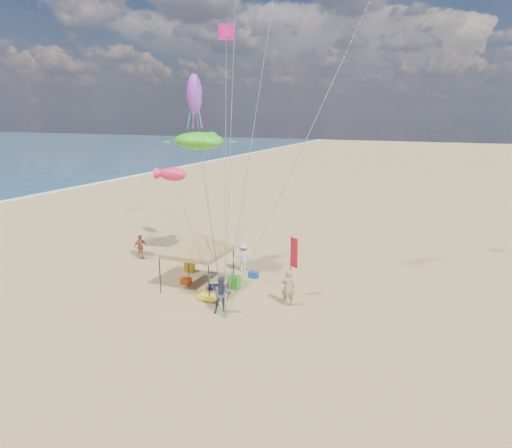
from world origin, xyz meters
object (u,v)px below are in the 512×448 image
(cooler_blue, at_px, (254,275))
(chair_yellow, at_px, (189,266))
(feather_flag, at_px, (293,256))
(chair_green, at_px, (235,283))
(person_near_c, at_px, (243,257))
(beach_cart, at_px, (207,297))
(person_near_b, at_px, (222,295))
(cooler_red, at_px, (186,281))
(person_far_a, at_px, (140,247))
(person_near_a, at_px, (288,287))
(canopy_tent, at_px, (197,234))

(cooler_blue, bearing_deg, chair_yellow, -172.26)
(feather_flag, xyz_separation_m, cooler_blue, (-2.85, 1.42, -1.89))
(chair_green, bearing_deg, feather_flag, 9.29)
(chair_yellow, distance_m, person_near_c, 3.26)
(beach_cart, distance_m, person_near_b, 1.82)
(beach_cart, relative_size, person_near_c, 0.50)
(cooler_blue, distance_m, person_near_b, 5.01)
(person_near_b, bearing_deg, cooler_red, 107.24)
(chair_green, height_order, person_near_c, person_near_c)
(cooler_red, relative_size, person_far_a, 0.33)
(person_near_c, bearing_deg, cooler_red, 35.36)
(person_far_a, bearing_deg, person_near_b, -108.45)
(feather_flag, relative_size, cooler_red, 5.78)
(person_near_a, bearing_deg, feather_flag, -99.18)
(beach_cart, height_order, person_near_a, person_near_a)
(canopy_tent, height_order, person_near_a, canopy_tent)
(cooler_red, distance_m, person_near_b, 4.40)
(feather_flag, distance_m, cooler_blue, 3.71)
(chair_green, height_order, person_near_b, person_near_b)
(cooler_red, relative_size, chair_yellow, 0.77)
(cooler_red, xyz_separation_m, beach_cart, (2.19, -1.51, 0.01))
(chair_yellow, relative_size, person_near_b, 0.39)
(person_near_a, relative_size, person_near_c, 1.03)
(canopy_tent, xyz_separation_m, person_near_c, (1.15, 3.32, -2.09))
(feather_flag, height_order, person_near_b, feather_flag)
(beach_cart, bearing_deg, chair_green, 74.57)
(cooler_blue, bearing_deg, person_near_a, -42.53)
(person_near_a, bearing_deg, chair_green, -33.66)
(cooler_red, xyz_separation_m, person_far_a, (-5.16, 2.79, 0.62))
(feather_flag, distance_m, chair_green, 3.58)
(person_far_a, bearing_deg, chair_green, -93.35)
(feather_flag, xyz_separation_m, chair_yellow, (-6.79, 0.89, -1.73))
(chair_green, bearing_deg, cooler_blue, 82.77)
(person_near_a, bearing_deg, person_near_b, 21.16)
(chair_yellow, height_order, person_near_a, person_near_a)
(person_far_a, bearing_deg, canopy_tent, -103.25)
(feather_flag, relative_size, person_far_a, 1.93)
(cooler_red, distance_m, chair_green, 2.80)
(cooler_blue, distance_m, chair_green, 1.95)
(chair_green, height_order, chair_yellow, same)
(cooler_blue, height_order, beach_cart, cooler_blue)
(person_near_a, bearing_deg, chair_yellow, -36.66)
(cooler_blue, height_order, person_near_a, person_near_a)
(feather_flag, xyz_separation_m, person_near_a, (0.23, -1.40, -1.16))
(chair_yellow, relative_size, beach_cart, 0.78)
(canopy_tent, bearing_deg, feather_flag, 13.08)
(person_near_b, bearing_deg, person_near_a, 1.95)
(cooler_red, relative_size, cooler_blue, 1.00)
(beach_cart, bearing_deg, person_near_b, -35.62)
(person_near_c, bearing_deg, feather_flag, 128.23)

